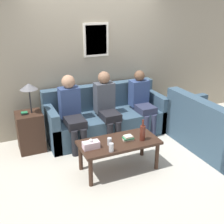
# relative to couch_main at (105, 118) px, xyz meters

# --- Properties ---
(ground_plane) EXTENTS (16.00, 16.00, 0.00)m
(ground_plane) POSITION_rel_couch_main_xyz_m (0.00, -0.51, -0.32)
(ground_plane) COLOR beige
(wall_back) EXTENTS (9.00, 0.08, 2.60)m
(wall_back) POSITION_rel_couch_main_xyz_m (0.00, 0.45, 0.99)
(wall_back) COLOR #9E937F
(wall_back) RESTS_ON ground_plane
(couch_main) EXTENTS (2.19, 0.85, 0.90)m
(couch_main) POSITION_rel_couch_main_xyz_m (0.00, 0.00, 0.00)
(couch_main) COLOR #385166
(couch_main) RESTS_ON ground_plane
(couch_side) EXTENTS (0.85, 1.59, 0.90)m
(couch_side) POSITION_rel_couch_main_xyz_m (1.41, -1.22, 0.00)
(couch_side) COLOR #385166
(couch_side) RESTS_ON ground_plane
(coffee_table) EXTENTS (1.17, 0.56, 0.47)m
(coffee_table) POSITION_rel_couch_main_xyz_m (-0.28, -1.19, 0.09)
(coffee_table) COLOR #382319
(coffee_table) RESTS_ON ground_plane
(side_table_with_lamp) EXTENTS (0.42, 0.42, 1.16)m
(side_table_with_lamp) POSITION_rel_couch_main_xyz_m (-1.37, -0.05, 0.07)
(side_table_with_lamp) COLOR #382319
(side_table_with_lamp) RESTS_ON ground_plane
(wine_bottle) EXTENTS (0.08, 0.08, 0.32)m
(wine_bottle) POSITION_rel_couch_main_xyz_m (0.05, -1.29, 0.27)
(wine_bottle) COLOR #562319
(wine_bottle) RESTS_ON coffee_table
(drinking_glass) EXTENTS (0.06, 0.06, 0.10)m
(drinking_glass) POSITION_rel_couch_main_xyz_m (-0.45, -1.23, 0.20)
(drinking_glass) COLOR silver
(drinking_glass) RESTS_ON coffee_table
(book_stack) EXTENTS (0.17, 0.12, 0.07)m
(book_stack) POSITION_rel_couch_main_xyz_m (-0.14, -1.21, 0.19)
(book_stack) COLOR beige
(book_stack) RESTS_ON coffee_table
(soda_can) EXTENTS (0.07, 0.07, 0.12)m
(soda_can) POSITION_rel_couch_main_xyz_m (-0.50, -1.41, 0.21)
(soda_can) COLOR #BCBCC1
(soda_can) RESTS_ON coffee_table
(tissue_box) EXTENTS (0.23, 0.12, 0.15)m
(tissue_box) POSITION_rel_couch_main_xyz_m (-0.72, -1.22, 0.20)
(tissue_box) COLOR silver
(tissue_box) RESTS_ON coffee_table
(person_left) EXTENTS (0.34, 0.65, 1.23)m
(person_left) POSITION_rel_couch_main_xyz_m (-0.68, -0.18, 0.35)
(person_left) COLOR black
(person_left) RESTS_ON ground_plane
(person_middle) EXTENTS (0.34, 0.60, 1.23)m
(person_middle) POSITION_rel_couch_main_xyz_m (-0.05, -0.18, 0.35)
(person_middle) COLOR black
(person_middle) RESTS_ON ground_plane
(person_right) EXTENTS (0.34, 0.61, 1.17)m
(person_right) POSITION_rel_couch_main_xyz_m (0.68, -0.15, 0.32)
(person_right) COLOR #2D334C
(person_right) RESTS_ON ground_plane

